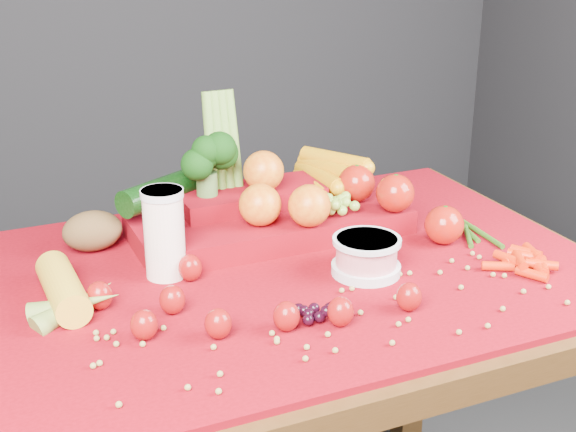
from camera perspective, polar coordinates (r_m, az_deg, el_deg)
name	(u,v)px	position (r m, az deg, el deg)	size (l,w,h in m)	color
table	(292,320)	(1.46, 0.32, -7.42)	(1.10, 0.80, 0.75)	#321E0B
red_cloth	(293,270)	(1.41, 0.33, -3.83)	(1.05, 0.75, 0.01)	maroon
milk_glass	(164,230)	(1.36, -8.81, -1.01)	(0.07, 0.07, 0.16)	white
yogurt_bowl	(366,255)	(1.38, 5.59, -2.75)	(0.12, 0.12, 0.07)	silver
strawberry_scatter	(232,302)	(1.23, -4.00, -6.14)	(0.48, 0.28, 0.05)	maroon
dark_grape_cluster	(317,312)	(1.23, 2.08, -6.81)	(0.06, 0.05, 0.03)	black
soybean_scatter	(346,314)	(1.25, 4.13, -6.99)	(0.84, 0.24, 0.01)	olive
corn_ear	(71,300)	(1.29, -15.16, -5.76)	(0.18, 0.23, 0.06)	gold
potato	(92,231)	(1.50, -13.74, -1.04)	(0.11, 0.08, 0.07)	#4F3722
baby_carrot_pile	(530,263)	(1.45, 16.84, -3.20)	(0.17, 0.17, 0.03)	red
green_bean_pile	(473,232)	(1.58, 12.99, -1.15)	(0.14, 0.12, 0.01)	#275212
produce_mound	(276,203)	(1.53, -0.82, 0.93)	(0.60, 0.38, 0.27)	maroon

